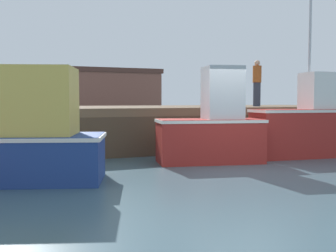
% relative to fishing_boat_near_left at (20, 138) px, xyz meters
% --- Properties ---
extents(ground, '(120.00, 160.00, 0.10)m').
position_rel_fishing_boat_near_left_xyz_m(ground, '(4.96, -0.78, -0.96)').
color(ground, '#38515B').
extents(pier, '(14.08, 6.50, 1.46)m').
position_rel_fishing_boat_near_left_xyz_m(pier, '(6.71, 5.38, 0.29)').
color(pier, brown).
rests_on(pier, ground).
extents(fishing_boat_near_left, '(3.97, 2.67, 2.37)m').
position_rel_fishing_boat_near_left_xyz_m(fishing_boat_near_left, '(0.00, 0.00, 0.00)').
color(fishing_boat_near_left, navy).
rests_on(fishing_boat_near_left, ground).
extents(fishing_boat_near_right, '(3.05, 1.82, 2.60)m').
position_rel_fishing_boat_near_left_xyz_m(fishing_boat_near_right, '(4.98, 0.84, 0.02)').
color(fishing_boat_near_right, maroon).
rests_on(fishing_boat_near_right, ground).
extents(fishing_boat_mid, '(3.58, 1.46, 4.64)m').
position_rel_fishing_boat_near_left_xyz_m(fishing_boat_mid, '(8.24, 0.74, 0.04)').
color(fishing_boat_mid, maroon).
rests_on(fishing_boat_mid, ground).
extents(dockworker, '(0.34, 0.34, 1.82)m').
position_rel_fishing_boat_near_left_xyz_m(dockworker, '(9.10, 4.73, 1.47)').
color(dockworker, '#2D3342').
rests_on(dockworker, pier).
extents(warehouse, '(10.78, 4.89, 5.20)m').
position_rel_fishing_boat_near_left_xyz_m(warehouse, '(11.61, 36.35, 1.71)').
color(warehouse, brown).
rests_on(warehouse, ground).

